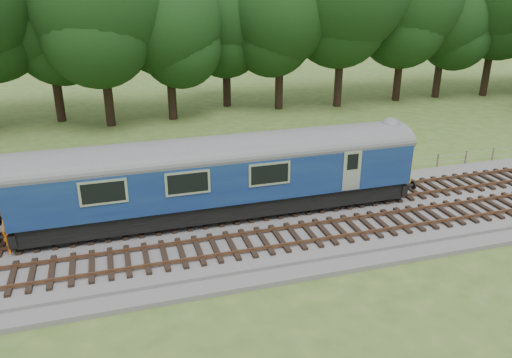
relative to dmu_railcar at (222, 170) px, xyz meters
name	(u,v)px	position (x,y,z in m)	size (l,w,h in m)	color
ground	(351,218)	(5.95, -1.40, -2.61)	(120.00, 120.00, 0.00)	#395920
ballast	(351,215)	(5.95, -1.40, -2.43)	(70.00, 7.00, 0.35)	#4C4C4F
track_north	(339,199)	(5.95, 0.00, -2.19)	(67.20, 2.40, 0.21)	black
track_south	(368,225)	(5.95, -3.00, -2.19)	(67.20, 2.40, 0.21)	black
fence	(314,184)	(5.95, 3.10, -2.61)	(64.00, 0.12, 1.00)	#6B6054
tree_line	(235,111)	(5.95, 20.60, -2.61)	(70.00, 8.00, 18.00)	black
dmu_railcar	(222,170)	(0.00, 0.00, 0.00)	(18.05, 2.86, 3.88)	black
worker	(11,231)	(-8.91, -0.85, -1.30)	(0.70, 0.46, 1.91)	orange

